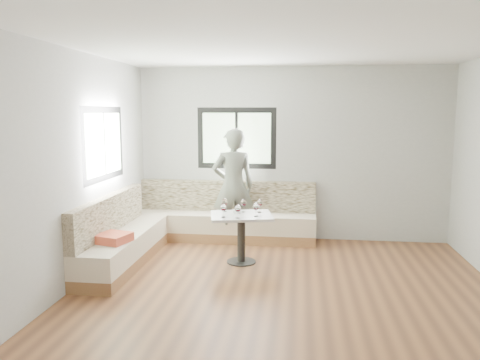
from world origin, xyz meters
TOP-DOWN VIEW (x-y plane):
  - room at (-0.08, 0.08)m, footprint 5.01×5.01m
  - banquette at (-1.59, 1.63)m, footprint 2.90×2.80m
  - table at (-0.65, 1.12)m, footprint 0.94×0.80m
  - person at (-0.90, 2.11)m, footprint 0.77×0.62m
  - olive_ramekin at (-0.72, 1.20)m, footprint 0.11×0.11m
  - wine_glass_a at (-0.86, 0.92)m, footprint 0.08×0.08m
  - wine_glass_b at (-0.67, 0.89)m, footprint 0.08×0.08m
  - wine_glass_c at (-0.44, 1.03)m, footprint 0.08×0.08m
  - wine_glass_d at (-0.64, 1.28)m, footprint 0.08×0.08m
  - wine_glass_e at (-0.41, 1.30)m, footprint 0.08×0.08m
  - wine_glass_f at (-0.91, 1.28)m, footprint 0.08×0.08m

SIDE VIEW (x-z plane):
  - banquette at x=-1.59m, z-range -0.14..0.81m
  - table at x=-0.65m, z-range 0.17..0.85m
  - olive_ramekin at x=-0.72m, z-range 0.68..0.73m
  - wine_glass_a at x=-0.86m, z-range 0.72..0.90m
  - wine_glass_b at x=-0.67m, z-range 0.72..0.90m
  - wine_glass_c at x=-0.44m, z-range 0.72..0.90m
  - wine_glass_d at x=-0.64m, z-range 0.72..0.90m
  - wine_glass_e at x=-0.41m, z-range 0.72..0.90m
  - wine_glass_f at x=-0.91m, z-range 0.72..0.90m
  - person at x=-0.90m, z-range 0.00..1.83m
  - room at x=-0.08m, z-range 0.01..2.82m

